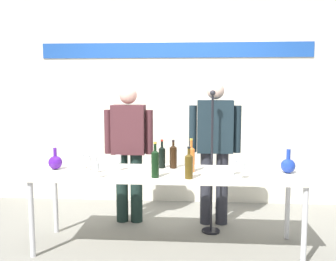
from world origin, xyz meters
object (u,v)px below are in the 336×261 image
Objects in this scene: wine_glass_left_0 at (87,159)px; wine_glass_left_1 at (94,161)px; display_table at (167,177)px; wine_glass_right_0 at (238,159)px; presenter_right at (215,144)px; microphone_stand at (211,185)px; presenter_left at (129,146)px; wine_glass_left_3 at (81,158)px; wine_glass_left_2 at (96,167)px; wine_bottle_0 at (191,158)px; wine_glass_right_2 at (233,164)px; wine_bottle_3 at (173,156)px; wine_glass_right_1 at (241,166)px; wine_bottle_2 at (155,163)px; wine_bottle_1 at (189,165)px; decanter_blue_left at (55,162)px; wine_bottle_4 at (162,156)px; decanter_blue_right at (288,165)px; wine_glass_left_4 at (118,159)px.

wine_glass_left_1 is (0.10, -0.11, 0.01)m from wine_glass_left_0.
wine_glass_right_0 reaches higher than display_table.
microphone_stand is (-0.04, -0.27, -0.42)m from presenter_right.
wine_glass_left_3 is (-0.38, -0.62, -0.03)m from presenter_left.
wine_bottle_0 is at bearing 20.18° from wine_glass_left_2.
display_table is at bearing -125.66° from presenter_right.
wine_glass_left_1 is 1.33m from wine_glass_right_2.
wine_glass_left_2 is at bearing -138.29° from presenter_right.
wine_glass_right_2 is (1.43, -0.08, -0.01)m from wine_glass_left_0.
wine_glass_right_1 is at bearing -32.33° from wine_bottle_3.
microphone_stand is (0.55, 0.67, -0.38)m from wine_bottle_2.
wine_bottle_1 reaches higher than wine_glass_right_0.
wine_glass_left_0 is 1.43m from wine_glass_right_2.
presenter_right is (1.64, 0.67, 0.10)m from decanter_blue_left.
wine_bottle_3 is 0.19× the size of microphone_stand.
wine_bottle_1 is at bearing -177.06° from wine_glass_right_1.
decanter_blue_right is at bearing -6.42° from wine_bottle_4.
presenter_right reaches higher than wine_glass_left_2.
wine_bottle_0 is 2.11× the size of wine_glass_left_4.
wine_glass_right_1 is (1.19, -0.93, -0.02)m from presenter_left.
wine_bottle_4 is 1.93× the size of wine_glass_left_0.
decanter_blue_right is 0.79× the size of wine_bottle_1.
wine_glass_left_1 reaches higher than wine_glass_right_1.
display_table is 1.58× the size of presenter_right.
wine_glass_left_1 reaches higher than display_table.
wine_bottle_2 reaches higher than decanter_blue_right.
wine_bottle_4 is 0.19× the size of microphone_stand.
wine_glass_right_2 is (1.77, -0.12, 0.03)m from decanter_blue_left.
presenter_left is 4.88× the size of wine_bottle_0.
wine_bottle_1 is at bearing -163.06° from decanter_blue_right.
wine_glass_left_1 is at bearing 170.89° from wine_bottle_1.
wine_glass_left_3 is (-0.88, 0.07, 0.17)m from display_table.
wine_bottle_0 reaches higher than decanter_blue_left.
decanter_blue_right is at bearing 29.03° from wine_glass_right_1.
presenter_left is 5.46× the size of wine_bottle_4.
microphone_stand is at bearing 15.03° from wine_glass_left_3.
wine_bottle_2 is (-0.33, -0.25, 0.00)m from wine_bottle_0.
wine_glass_right_0 is at bearing 22.18° from wine_bottle_2.
presenter_left is at bearing 158.31° from decanter_blue_right.
wine_bottle_4 is 0.69m from wine_glass_left_1.
wine_glass_left_2 is at bearing -172.82° from wine_bottle_2.
wine_bottle_3 is 1.83× the size of wine_glass_left_3.
wine_bottle_4 is (0.44, -0.53, -0.02)m from presenter_left.
wine_glass_right_2 is at bearing -109.42° from wine_glass_right_0.
wine_bottle_4 reaches higher than decanter_blue_left.
display_table is 0.31m from wine_bottle_0.
display_table is at bearing 172.41° from wine_glass_right_2.
wine_glass_left_0 is at bearing 176.77° from wine_glass_right_2.
wine_glass_left_1 is 0.11× the size of microphone_stand.
wine_glass_left_1 is (-0.19, -0.81, -0.02)m from presenter_left.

